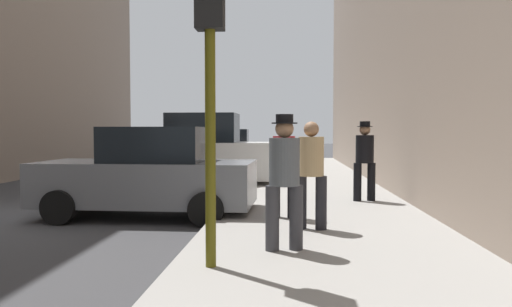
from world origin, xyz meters
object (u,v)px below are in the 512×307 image
object	(u,v)px
pedestrian_in_red_jacket	(284,165)
traffic_light	(210,38)
fire_hydrant	(260,167)
pedestrian_with_beanie	(284,175)
pedestrian_in_tan_coat	(311,169)
parked_silver_sedan	(221,152)
parked_white_van	(198,153)
parked_gray_coupe	(149,175)
pedestrian_with_fedora	(365,157)

from	to	relation	value
pedestrian_in_red_jacket	traffic_light	bearing A→B (deg)	-103.72
fire_hydrant	pedestrian_with_beanie	size ratio (longest dim) A/B	0.40
pedestrian_in_tan_coat	pedestrian_in_red_jacket	world-z (taller)	same
parked_silver_sedan	fire_hydrant	world-z (taller)	parked_silver_sedan
parked_white_van	traffic_light	bearing A→B (deg)	-78.91
fire_hydrant	traffic_light	xyz separation A→B (m)	(0.05, -11.04, 2.26)
parked_silver_sedan	traffic_light	world-z (taller)	traffic_light
parked_gray_coupe	fire_hydrant	size ratio (longest dim) A/B	6.04
parked_silver_sedan	pedestrian_with_fedora	xyz separation A→B (m)	(4.44, -9.03, 0.29)
pedestrian_in_tan_coat	pedestrian_with_fedora	distance (m)	3.57
pedestrian_with_beanie	pedestrian_with_fedora	distance (m)	5.05
pedestrian_in_tan_coat	pedestrian_with_beanie	xyz separation A→B (m)	(-0.41, -1.43, 0.03)
parked_silver_sedan	pedestrian_in_red_jacket	size ratio (longest dim) A/B	2.49
parked_silver_sedan	pedestrian_with_beanie	size ratio (longest dim) A/B	2.40
parked_silver_sedan	pedestrian_in_tan_coat	distance (m)	12.73
parked_silver_sedan	fire_hydrant	bearing A→B (deg)	-63.25
parked_silver_sedan	pedestrian_with_beanie	bearing A→B (deg)	-78.95
parked_white_van	pedestrian_with_beanie	size ratio (longest dim) A/B	2.60
parked_gray_coupe	fire_hydrant	xyz separation A→B (m)	(1.80, 7.01, -0.35)
parked_white_van	fire_hydrant	xyz separation A→B (m)	(1.80, 1.58, -0.54)
parked_white_van	traffic_light	size ratio (longest dim) A/B	1.28
parked_silver_sedan	traffic_light	distance (m)	14.86
parked_silver_sedan	pedestrian_in_tan_coat	size ratio (longest dim) A/B	2.49
traffic_light	pedestrian_in_tan_coat	size ratio (longest dim) A/B	2.11
traffic_light	pedestrian_with_fedora	xyz separation A→B (m)	(2.59, 5.59, -1.62)
pedestrian_with_beanie	parked_silver_sedan	bearing A→B (deg)	101.05
fire_hydrant	pedestrian_in_red_jacket	bearing A→B (deg)	-83.65
parked_gray_coupe	fire_hydrant	bearing A→B (deg)	75.58
parked_gray_coupe	pedestrian_with_beanie	world-z (taller)	pedestrian_with_beanie
pedestrian_in_tan_coat	pedestrian_in_red_jacket	distance (m)	1.13
fire_hydrant	pedestrian_in_red_jacket	distance (m)	7.80
pedestrian_in_tan_coat	pedestrian_with_fedora	world-z (taller)	pedestrian_with_fedora
traffic_light	pedestrian_in_tan_coat	xyz separation A→B (m)	(1.25, 2.28, -1.65)
traffic_light	parked_silver_sedan	bearing A→B (deg)	97.23
parked_silver_sedan	fire_hydrant	distance (m)	4.02
parked_gray_coupe	parked_white_van	world-z (taller)	parked_white_van
parked_gray_coupe	pedestrian_with_fedora	size ratio (longest dim) A/B	2.39
traffic_light	pedestrian_with_beanie	xyz separation A→B (m)	(0.84, 0.85, -1.62)
pedestrian_with_fedora	parked_silver_sedan	bearing A→B (deg)	116.20
parked_gray_coupe	parked_silver_sedan	xyz separation A→B (m)	(-0.00, 10.59, 0.00)
parked_white_van	pedestrian_with_beanie	bearing A→B (deg)	-72.65
parked_gray_coupe	traffic_light	size ratio (longest dim) A/B	1.18
traffic_light	parked_gray_coupe	bearing A→B (deg)	114.70
parked_gray_coupe	pedestrian_in_tan_coat	distance (m)	3.57
parked_white_van	pedestrian_in_tan_coat	xyz separation A→B (m)	(3.10, -7.18, 0.07)
parked_gray_coupe	pedestrian_with_fedora	distance (m)	4.72
parked_gray_coupe	traffic_light	world-z (taller)	traffic_light
traffic_light	pedestrian_in_tan_coat	distance (m)	3.08
pedestrian_with_beanie	pedestrian_in_red_jacket	bearing A→B (deg)	90.61
pedestrian_with_beanie	fire_hydrant	bearing A→B (deg)	94.97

